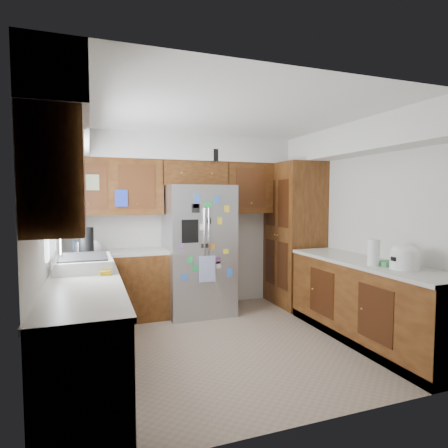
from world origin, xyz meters
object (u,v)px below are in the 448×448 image
(pantry, at_px, (294,234))
(rice_cooker, at_px, (405,257))
(paper_towel, at_px, (374,253))
(fridge, at_px, (199,250))

(pantry, xyz_separation_m, rice_cooker, (-0.00, -2.13, -0.03))
(pantry, distance_m, paper_towel, 1.87)
(pantry, height_order, fridge, pantry)
(pantry, height_order, rice_cooker, pantry)
(rice_cooker, distance_m, paper_towel, 0.30)
(rice_cooker, bearing_deg, fridge, 124.53)
(rice_cooker, bearing_deg, paper_towel, 118.96)
(fridge, distance_m, paper_towel, 2.35)
(pantry, distance_m, rice_cooker, 2.13)
(fridge, relative_size, rice_cooker, 6.26)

